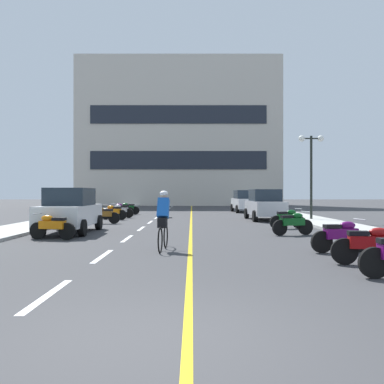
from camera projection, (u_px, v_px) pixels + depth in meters
The scene contains 32 objects.
ground_plane at pixel (186, 219), 25.53m from camera, with size 140.00×140.00×0.00m, color #38383A.
curb_left at pixel (83, 215), 28.52m from camera, with size 2.40×72.00×0.12m, color #A8A8A3.
curb_right at pixel (290, 215), 28.55m from camera, with size 2.40×72.00×0.12m, color #A8A8A3.
lane_dash_0 at pixel (47, 295), 6.53m from camera, with size 0.14×2.20×0.01m, color silver.
lane_dash_1 at pixel (102, 256), 10.53m from camera, with size 0.14×2.20×0.01m, color silver.
lane_dash_2 at pixel (126, 239), 14.53m from camera, with size 0.14×2.20×0.01m, color silver.
lane_dash_3 at pixel (140, 229), 18.53m from camera, with size 0.14×2.20×0.01m, color silver.
lane_dash_4 at pixel (149, 222), 22.53m from camera, with size 0.14×2.20×0.01m, color silver.
lane_dash_5 at pixel (156, 218), 26.53m from camera, with size 0.14×2.20×0.01m, color silver.
lane_dash_6 at pixel (160, 214), 30.53m from camera, with size 0.14×2.20×0.01m, color silver.
lane_dash_7 at pixel (164, 212), 34.53m from camera, with size 0.14×2.20×0.01m, color silver.
lane_dash_8 at pixel (167, 210), 38.53m from camera, with size 0.14×2.20×0.01m, color silver.
lane_dash_9 at pixel (169, 208), 42.53m from camera, with size 0.14×2.20×0.01m, color silver.
lane_dash_10 at pixel (171, 207), 46.53m from camera, with size 0.14×2.20×0.01m, color silver.
lane_dash_11 at pixel (173, 206), 50.53m from camera, with size 0.14×2.20×0.01m, color silver.
centre_line_yellow at pixel (191, 216), 28.53m from camera, with size 0.12×66.00×0.01m, color gold.
office_building at pixel (178, 133), 52.56m from camera, with size 25.37×6.17×18.42m.
street_lamp_mid at pixel (310, 157), 23.65m from camera, with size 1.46×0.36×4.81m.
parked_car_near at pixel (69, 210), 16.60m from camera, with size 1.96×4.22×1.82m.
parked_car_mid at pixel (264, 205), 24.24m from camera, with size 2.03×4.25×1.82m.
parked_car_far at pixel (244, 201), 33.93m from camera, with size 2.09×4.28×1.82m.
motorcycle_1 at pixel (369, 244), 9.23m from camera, with size 1.70×0.60×0.92m.
motorcycle_2 at pixel (340, 235), 11.16m from camera, with size 1.70×0.60×0.92m.
motorcycle_3 at pixel (51, 226), 14.18m from camera, with size 1.69×0.63×0.92m.
motorcycle_4 at pixel (292, 223), 15.68m from camera, with size 1.66×0.73×0.92m.
motorcycle_5 at pixel (287, 218), 18.53m from camera, with size 1.68×0.67×0.92m.
motorcycle_6 at pixel (103, 215), 21.47m from camera, with size 1.70×0.60×0.92m.
motorcycle_7 at pixel (113, 212), 24.61m from camera, with size 1.64×0.78×0.92m.
motorcycle_8 at pixel (120, 210), 26.47m from camera, with size 1.67×0.68×0.92m.
motorcycle_9 at pixel (121, 209), 28.80m from camera, with size 1.70×0.60×0.92m.
motorcycle_10 at pixel (127, 208), 30.30m from camera, with size 1.70×0.60×0.92m.
cyclist_rider at pixel (162, 219), 11.68m from camera, with size 0.42×1.77×1.71m.
Camera 1 is at (0.30, -4.53, 1.64)m, focal length 38.41 mm.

